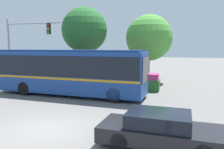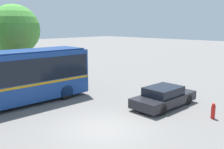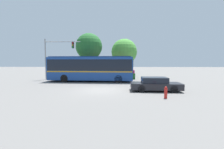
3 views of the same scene
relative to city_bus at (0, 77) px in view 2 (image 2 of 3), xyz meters
The scene contains 6 objects.
ground_plane 7.22m from the city_bus, 72.73° to the right, with size 140.00×140.00×0.00m, color slate.
city_bus is the anchor object (origin of this frame).
sedan_foreground 9.92m from the city_bus, 44.50° to the right, with size 4.56×2.06×1.25m.
flowering_hedge 3.98m from the city_bus, 63.00° to the left, with size 9.11×1.46×1.39m.
street_tree_centre 9.66m from the city_bus, 58.81° to the left, with size 4.64×4.64×6.80m.
fire_hydrant 12.27m from the city_bus, 54.54° to the right, with size 0.22×0.22×0.86m.
Camera 2 is at (-7.91, -8.22, 4.95)m, focal length 40.25 mm.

